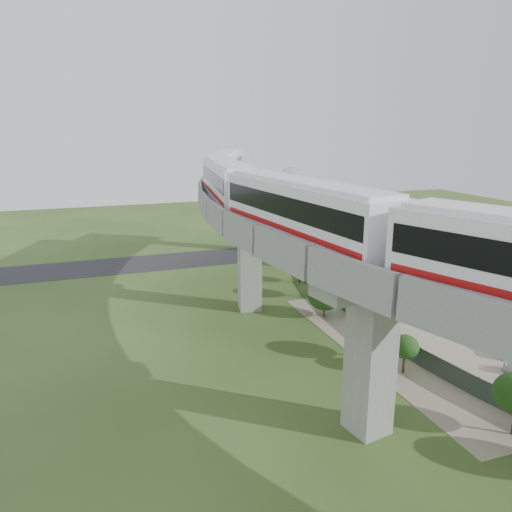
# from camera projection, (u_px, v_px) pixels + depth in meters

# --- Properties ---
(ground) EXTENTS (160.00, 160.00, 0.00)m
(ground) POSITION_uv_depth(u_px,v_px,m) (282.00, 355.00, 37.95)
(ground) COLOR #2F471C
(ground) RESTS_ON ground
(dirt_lot) EXTENTS (18.00, 26.00, 0.04)m
(dirt_lot) POSITION_uv_depth(u_px,v_px,m) (450.00, 340.00, 40.65)
(dirt_lot) COLOR gray
(dirt_lot) RESTS_ON ground
(asphalt_road) EXTENTS (60.00, 8.00, 0.03)m
(asphalt_road) POSITION_uv_depth(u_px,v_px,m) (195.00, 259.00, 65.30)
(asphalt_road) COLOR #232326
(asphalt_road) RESTS_ON ground
(viaduct) EXTENTS (19.58, 73.98, 11.40)m
(viaduct) POSITION_uv_depth(u_px,v_px,m) (332.00, 236.00, 36.89)
(viaduct) COLOR #99968E
(viaduct) RESTS_ON ground
(metro_train) EXTENTS (10.69, 61.34, 3.64)m
(metro_train) POSITION_uv_depth(u_px,v_px,m) (289.00, 194.00, 34.97)
(metro_train) COLOR silver
(metro_train) RESTS_ON ground
(fence) EXTENTS (3.87, 38.73, 1.50)m
(fence) POSITION_uv_depth(u_px,v_px,m) (392.00, 329.00, 40.91)
(fence) COLOR #2D382D
(fence) RESTS_ON ground
(tree_0) EXTENTS (3.13, 3.13, 3.48)m
(tree_0) POSITION_uv_depth(u_px,v_px,m) (303.00, 249.00, 61.86)
(tree_0) COLOR #382314
(tree_0) RESTS_ON ground
(tree_1) EXTENTS (2.10, 2.10, 2.84)m
(tree_1) POSITION_uv_depth(u_px,v_px,m) (300.00, 266.00, 55.08)
(tree_1) COLOR #382314
(tree_1) RESTS_ON ground
(tree_2) EXTENTS (2.77, 2.77, 3.80)m
(tree_2) POSITION_uv_depth(u_px,v_px,m) (312.00, 273.00, 49.89)
(tree_2) COLOR #382314
(tree_2) RESTS_ON ground
(tree_3) EXTENTS (3.05, 3.05, 3.28)m
(tree_3) POSITION_uv_depth(u_px,v_px,m) (325.00, 296.00, 45.17)
(tree_3) COLOR #382314
(tree_3) RESTS_ON ground
(tree_4) EXTENTS (2.77, 2.77, 3.68)m
(tree_4) POSITION_uv_depth(u_px,v_px,m) (372.00, 328.00, 36.78)
(tree_4) COLOR #382314
(tree_4) RESTS_ON ground
(tree_5) EXTENTS (1.95, 1.95, 2.85)m
(tree_5) POSITION_uv_depth(u_px,v_px,m) (405.00, 347.00, 34.76)
(tree_5) COLOR #382314
(tree_5) RESTS_ON ground
(car_red) EXTENTS (3.76, 3.62, 1.28)m
(car_red) POSITION_uv_depth(u_px,v_px,m) (511.00, 344.00, 38.33)
(car_red) COLOR #A50F24
(car_red) RESTS_ON dirt_lot
(car_dark) EXTENTS (4.37, 2.89, 1.17)m
(car_dark) POSITION_uv_depth(u_px,v_px,m) (428.00, 307.00, 46.25)
(car_dark) COLOR black
(car_dark) RESTS_ON dirt_lot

